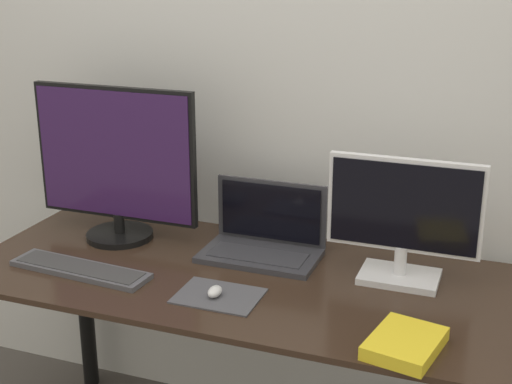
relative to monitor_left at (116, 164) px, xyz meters
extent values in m
cube|color=silver|center=(0.52, 0.30, 0.25)|extent=(7.00, 0.05, 2.50)
cube|color=#332319|center=(0.52, -0.13, -0.27)|extent=(1.74, 0.72, 0.02)
cylinder|color=black|center=(-0.29, 0.17, -0.64)|extent=(0.06, 0.06, 0.72)
cylinder|color=black|center=(0.00, 0.00, -0.25)|extent=(0.22, 0.22, 0.02)
cylinder|color=black|center=(0.00, 0.00, -0.21)|extent=(0.04, 0.04, 0.07)
cube|color=black|center=(0.00, 0.00, 0.03)|extent=(0.57, 0.02, 0.44)
cube|color=#331947|center=(0.00, -0.01, 0.03)|extent=(0.54, 0.01, 0.41)
cube|color=silver|center=(0.94, 0.00, -0.25)|extent=(0.23, 0.16, 0.02)
cylinder|color=silver|center=(0.94, 0.00, -0.20)|extent=(0.04, 0.04, 0.09)
cube|color=silver|center=(0.94, 0.00, -0.03)|extent=(0.44, 0.02, 0.27)
cube|color=black|center=(0.94, -0.01, -0.03)|extent=(0.42, 0.01, 0.25)
cube|color=#333338|center=(0.50, 0.00, -0.25)|extent=(0.37, 0.21, 0.02)
cube|color=#2D2D33|center=(0.50, -0.02, -0.24)|extent=(0.30, 0.12, 0.00)
cube|color=#333338|center=(0.50, 0.11, -0.14)|extent=(0.37, 0.01, 0.21)
cube|color=black|center=(0.50, 0.10, -0.14)|extent=(0.33, 0.00, 0.18)
cube|color=#4C4C51|center=(0.03, -0.28, -0.25)|extent=(0.46, 0.14, 0.02)
cube|color=#383838|center=(0.03, -0.28, -0.24)|extent=(0.42, 0.12, 0.00)
cube|color=#47474C|center=(0.48, -0.29, -0.26)|extent=(0.23, 0.17, 0.00)
ellipsoid|color=silver|center=(0.48, -0.30, -0.24)|extent=(0.04, 0.06, 0.03)
cube|color=yellow|center=(1.02, -0.39, -0.24)|extent=(0.19, 0.23, 0.03)
cube|color=white|center=(1.02, -0.39, -0.24)|extent=(0.19, 0.22, 0.03)
camera|label=1|loc=(1.21, -1.93, 0.65)|focal=50.00mm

